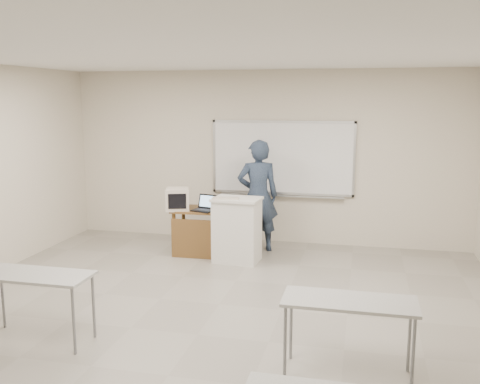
% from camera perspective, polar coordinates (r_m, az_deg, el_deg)
% --- Properties ---
extents(floor, '(7.00, 8.00, 0.01)m').
position_cam_1_polar(floor, '(5.98, -4.56, -14.98)').
color(floor, gray).
rests_on(floor, ground).
extents(whiteboard, '(2.48, 0.10, 1.31)m').
position_cam_1_polar(whiteboard, '(9.29, 4.54, 3.54)').
color(whiteboard, white).
rests_on(whiteboard, floor).
extents(student_desks, '(4.40, 2.20, 0.73)m').
position_cam_1_polar(student_desks, '(4.55, -9.99, -14.09)').
color(student_desks, '#A8A8A2').
rests_on(student_desks, floor).
extents(instructor_desk, '(1.25, 0.63, 0.75)m').
position_cam_1_polar(instructor_desk, '(8.59, -3.18, -3.52)').
color(instructor_desk, brown).
rests_on(instructor_desk, floor).
extents(podium, '(0.72, 0.52, 1.01)m').
position_cam_1_polar(podium, '(8.30, -0.33, -4.04)').
color(podium, silver).
rests_on(podium, floor).
extents(crt_monitor, '(0.37, 0.42, 0.35)m').
position_cam_1_polar(crt_monitor, '(8.66, -6.73, -0.74)').
color(crt_monitor, '#BFB2A0').
rests_on(crt_monitor, instructor_desk).
extents(laptop, '(0.33, 0.31, 0.24)m').
position_cam_1_polar(laptop, '(8.54, -3.87, -1.59)').
color(laptop, black).
rests_on(laptop, instructor_desk).
extents(mouse, '(0.12, 0.10, 0.04)m').
position_cam_1_polar(mouse, '(8.60, -0.91, -1.73)').
color(mouse, '#999DA0').
rests_on(mouse, instructor_desk).
extents(keyboard, '(0.42, 0.20, 0.02)m').
position_cam_1_polar(keyboard, '(8.11, -1.57, -0.67)').
color(keyboard, '#BFB2A0').
rests_on(keyboard, podium).
extents(presenter, '(0.78, 0.63, 1.86)m').
position_cam_1_polar(presenter, '(8.83, 1.91, -0.40)').
color(presenter, black).
rests_on(presenter, floor).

